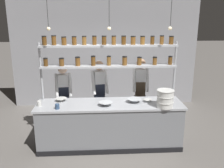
{
  "coord_description": "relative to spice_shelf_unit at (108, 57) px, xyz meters",
  "views": [
    {
      "loc": [
        -0.23,
        -4.67,
        2.65
      ],
      "look_at": [
        0.06,
        0.2,
        1.26
      ],
      "focal_mm": 40.0,
      "sensor_mm": 36.0,
      "label": 1
    }
  ],
  "objects": [
    {
      "name": "serving_cup_by_board",
      "position": [
        -1.35,
        -0.4,
        -0.83
      ],
      "size": [
        0.08,
        0.08,
        0.1
      ],
      "color": "silver",
      "rests_on": "prep_counter"
    },
    {
      "name": "spice_shelf_unit",
      "position": [
        0.0,
        0.0,
        0.0
      ],
      "size": [
        2.8,
        0.28,
        2.24
      ],
      "color": "#ADAFB5",
      "rests_on": "ground_plane"
    },
    {
      "name": "prep_counter",
      "position": [
        0.01,
        -0.33,
        -1.35
      ],
      "size": [
        2.92,
        0.76,
        0.92
      ],
      "color": "gray",
      "rests_on": "ground_plane"
    },
    {
      "name": "serving_cup_front",
      "position": [
        -0.98,
        -0.57,
        -0.84
      ],
      "size": [
        0.08,
        0.08,
        0.1
      ],
      "color": "#334C70",
      "rests_on": "prep_counter"
    },
    {
      "name": "prep_bowl_near_left",
      "position": [
        -0.97,
        -0.14,
        -0.85
      ],
      "size": [
        0.23,
        0.23,
        0.06
      ],
      "color": "silver",
      "rests_on": "prep_counter"
    },
    {
      "name": "chef_right",
      "position": [
        0.76,
        0.45,
        -0.84
      ],
      "size": [
        0.37,
        0.3,
        1.67
      ],
      "rotation": [
        0.0,
        0.0,
        -0.07
      ],
      "color": "black",
      "rests_on": "ground_plane"
    },
    {
      "name": "prep_bowl_near_right",
      "position": [
        0.79,
        -0.28,
        -0.86
      ],
      "size": [
        0.18,
        0.18,
        0.05
      ],
      "color": "silver",
      "rests_on": "prep_counter"
    },
    {
      "name": "prep_bowl_center_back",
      "position": [
        -0.07,
        -0.46,
        -0.85
      ],
      "size": [
        0.27,
        0.27,
        0.07
      ],
      "color": "silver",
      "rests_on": "prep_counter"
    },
    {
      "name": "pendant_light_row",
      "position": [
        0.02,
        -0.33,
        0.61
      ],
      "size": [
        2.31,
        0.07,
        0.69
      ],
      "color": "black"
    },
    {
      "name": "chef_left",
      "position": [
        -0.98,
        0.35,
        -0.9
      ],
      "size": [
        0.39,
        0.3,
        1.59
      ],
      "rotation": [
        0.0,
        0.0,
        0.13
      ],
      "color": "black",
      "rests_on": "ground_plane"
    },
    {
      "name": "container_stack",
      "position": [
        1.05,
        -0.6,
        -0.71
      ],
      "size": [
        0.33,
        0.33,
        0.34
      ],
      "color": "white",
      "rests_on": "prep_counter"
    },
    {
      "name": "ground_plane",
      "position": [
        0.01,
        -0.33,
        -1.81
      ],
      "size": [
        40.0,
        40.0,
        0.0
      ],
      "primitive_type": "plane",
      "color": "slate"
    },
    {
      "name": "chef_center",
      "position": [
        -0.18,
        0.37,
        -0.86
      ],
      "size": [
        0.4,
        0.33,
        1.65
      ],
      "rotation": [
        0.0,
        0.0,
        0.22
      ],
      "color": "black",
      "rests_on": "ground_plane"
    },
    {
      "name": "back_wall",
      "position": [
        0.01,
        2.19,
        -0.26
      ],
      "size": [
        5.32,
        0.12,
        3.08
      ],
      "primitive_type": "cube",
      "color": "#939399",
      "rests_on": "ground_plane"
    },
    {
      "name": "prep_bowl_center_front",
      "position": [
        0.51,
        -0.3,
        -0.85
      ],
      "size": [
        0.29,
        0.29,
        0.08
      ],
      "color": "silver",
      "rests_on": "prep_counter"
    }
  ]
}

